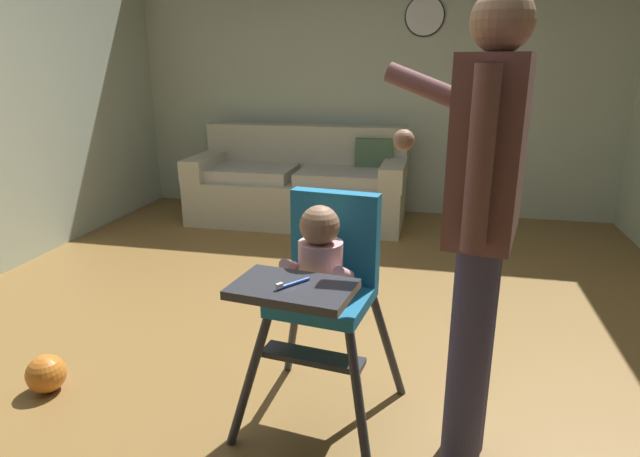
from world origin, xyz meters
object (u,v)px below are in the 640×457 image
(adult_standing, at_px, (481,220))
(wall_clock, at_px, (425,16))
(couch, at_px, (300,185))
(toy_ball, at_px, (46,374))
(high_chair, at_px, (323,274))

(adult_standing, height_order, wall_clock, wall_clock)
(couch, height_order, toy_ball, couch)
(high_chair, height_order, toy_ball, high_chair)
(high_chair, relative_size, toy_ball, 5.46)
(high_chair, height_order, wall_clock, wall_clock)
(couch, bearing_deg, toy_ball, -8.24)
(high_chair, bearing_deg, adult_standing, 86.17)
(toy_ball, bearing_deg, wall_clock, 66.71)
(high_chair, bearing_deg, couch, -156.08)
(high_chair, height_order, adult_standing, adult_standing)
(wall_clock, bearing_deg, high_chair, -93.78)
(toy_ball, bearing_deg, adult_standing, -0.76)
(wall_clock, bearing_deg, toy_ball, -113.29)
(couch, height_order, wall_clock, wall_clock)
(couch, distance_m, wall_clock, 1.89)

